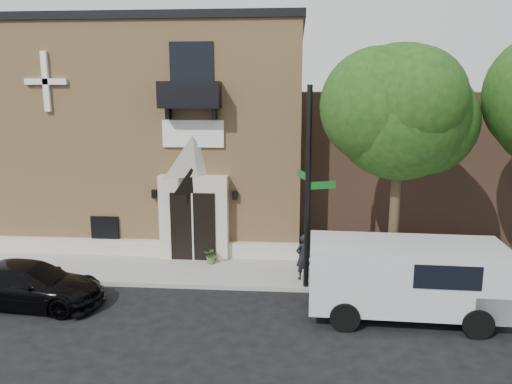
% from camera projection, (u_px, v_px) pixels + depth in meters
% --- Properties ---
extents(ground, '(120.00, 120.00, 0.00)m').
position_uv_depth(ground, '(209.00, 290.00, 16.54)').
color(ground, black).
rests_on(ground, ground).
extents(sidewalk, '(42.00, 3.00, 0.15)m').
position_uv_depth(sidewalk, '(243.00, 272.00, 17.92)').
color(sidewalk, gray).
rests_on(sidewalk, ground).
extents(church, '(12.20, 11.01, 9.30)m').
position_uv_depth(church, '(173.00, 130.00, 23.60)').
color(church, tan).
rests_on(church, ground).
extents(neighbour_building, '(18.00, 8.00, 6.40)m').
position_uv_depth(neighbour_building, '(489.00, 160.00, 23.75)').
color(neighbour_building, brown).
rests_on(neighbour_building, ground).
extents(street_tree_left, '(4.97, 4.38, 7.77)m').
position_uv_depth(street_tree_left, '(402.00, 111.00, 15.23)').
color(street_tree_left, '#38281C').
rests_on(street_tree_left, sidewalk).
extents(black_sedan, '(4.70, 2.19, 1.33)m').
position_uv_depth(black_sedan, '(30.00, 284.00, 15.24)').
color(black_sedan, black).
rests_on(black_sedan, ground).
extents(cargo_van, '(5.57, 2.50, 2.23)m').
position_uv_depth(cargo_van, '(413.00, 277.00, 14.27)').
color(cargo_van, silver).
rests_on(cargo_van, ground).
extents(street_sign, '(1.24, 0.99, 6.51)m').
position_uv_depth(street_sign, '(308.00, 189.00, 15.82)').
color(street_sign, black).
rests_on(street_sign, sidewalk).
extents(fire_hydrant, '(0.49, 0.40, 0.87)m').
position_uv_depth(fire_hydrant, '(352.00, 274.00, 16.38)').
color(fire_hydrant, maroon).
rests_on(fire_hydrant, sidewalk).
extents(dumpster, '(2.02, 1.49, 1.18)m').
position_uv_depth(dumpster, '(484.00, 268.00, 16.41)').
color(dumpster, '#0D3314').
rests_on(dumpster, sidewalk).
extents(planter, '(0.63, 0.56, 0.64)m').
position_uv_depth(planter, '(212.00, 255.00, 18.53)').
color(planter, '#506933').
rests_on(planter, sidewalk).
extents(pedestrian_near, '(0.69, 0.62, 1.57)m').
position_uv_depth(pedestrian_near, '(303.00, 257.00, 16.93)').
color(pedestrian_near, black).
rests_on(pedestrian_near, sidewalk).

